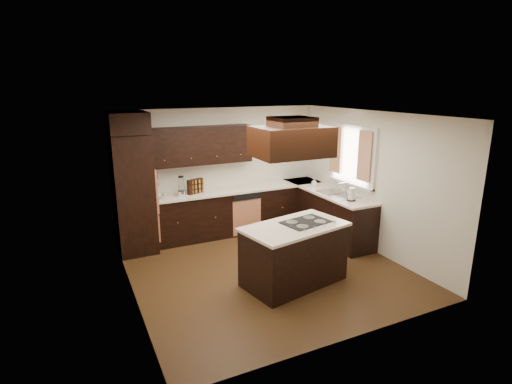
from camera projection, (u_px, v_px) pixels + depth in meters
floor at (266, 269)px, 6.57m from camera, size 4.20×4.20×0.02m
ceiling at (267, 114)px, 5.92m from camera, size 4.20×4.20×0.02m
wall_back at (219, 170)px, 8.08m from camera, size 4.20×0.02×2.50m
wall_front at (353, 242)px, 4.41m from camera, size 4.20×0.02×2.50m
wall_left at (127, 214)px, 5.37m from camera, size 0.02×4.20×2.50m
wall_right at (372, 182)px, 7.12m from camera, size 0.02×4.20×2.50m
oven_column at (133, 194)px, 7.04m from camera, size 0.65×0.75×2.12m
wall_oven_face at (153, 189)px, 7.17m from camera, size 0.05×0.62×0.78m
base_cabinets_back at (227, 212)px, 8.04m from camera, size 2.93×0.60×0.88m
base_cabinets_right at (326, 213)px, 7.99m from camera, size 0.60×2.40×0.88m
countertop_back at (227, 191)px, 7.91m from camera, size 2.93×0.63×0.04m
countertop_right at (326, 191)px, 7.86m from camera, size 0.63×2.40×0.04m
upper_cabinets at (201, 145)px, 7.60m from camera, size 2.00×0.34×0.72m
dishwasher_front at (247, 217)px, 7.91m from camera, size 0.60×0.05×0.72m
window_frame at (352, 155)px, 7.48m from camera, size 0.06×1.32×1.12m
window_pane at (353, 155)px, 7.49m from camera, size 0.00×1.20×1.00m
curtain_left at (364, 156)px, 7.08m from camera, size 0.02×0.34×0.90m
curtain_right at (336, 150)px, 7.81m from camera, size 0.02×0.34×0.90m
sink_rim at (338, 194)px, 7.56m from camera, size 0.52×0.84×0.01m
island at (294, 255)px, 6.01m from camera, size 1.62×1.09×0.88m
island_top at (295, 227)px, 5.89m from camera, size 1.69×1.15×0.04m
cooktop at (306, 222)px, 6.01m from camera, size 0.78×0.60×0.01m
range_hood at (291, 142)px, 5.57m from camera, size 1.05×0.72×0.42m
hood_duct at (292, 122)px, 5.50m from camera, size 0.55×0.50×0.13m
blender_base at (182, 193)px, 7.43m from camera, size 0.15×0.15×0.10m
blender_pitcher at (181, 184)px, 7.38m from camera, size 0.13×0.13×0.26m
spice_rack at (195, 186)px, 7.59m from camera, size 0.34×0.20×0.28m
mixing_bowl at (158, 197)px, 7.27m from camera, size 0.28×0.28×0.06m
soap_bottle at (314, 183)px, 8.10m from camera, size 0.10×0.10×0.17m
paper_towel at (352, 194)px, 7.11m from camera, size 0.14×0.14×0.24m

